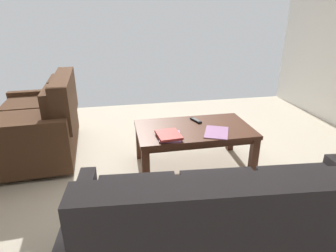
{
  "coord_description": "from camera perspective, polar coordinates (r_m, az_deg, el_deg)",
  "views": [
    {
      "loc": [
        0.46,
        2.26,
        1.53
      ],
      "look_at": [
        0.07,
        0.26,
        0.7
      ],
      "focal_mm": 30.09,
      "sensor_mm": 36.0,
      "label": 1
    }
  ],
  "objects": [
    {
      "name": "ground_plane",
      "position": [
        2.77,
        0.4,
        -11.43
      ],
      "size": [
        5.35,
        5.02,
        0.01
      ],
      "primitive_type": "cube",
      "color": "beige"
    },
    {
      "name": "book_stack",
      "position": [
        2.61,
        0.18,
        -1.96
      ],
      "size": [
        0.25,
        0.28,
        0.04
      ],
      "color": "#996699",
      "rests_on": "coffee_table"
    },
    {
      "name": "loose_magazine",
      "position": [
        2.76,
        9.81,
        -1.27
      ],
      "size": [
        0.32,
        0.37,
        0.01
      ],
      "primitive_type": "cube",
      "rotation": [
        0.0,
        0.0,
        5.87
      ],
      "color": "#996699",
      "rests_on": "coffee_table"
    },
    {
      "name": "loveseat_near",
      "position": [
        3.44,
        -24.14,
        0.59
      ],
      "size": [
        0.89,
        1.33,
        0.89
      ],
      "color": "black",
      "rests_on": "ground"
    },
    {
      "name": "tv_remote",
      "position": [
        3.01,
        5.66,
        1.15
      ],
      "size": [
        0.09,
        0.17,
        0.02
      ],
      "color": "black",
      "rests_on": "coffee_table"
    },
    {
      "name": "sofa_main",
      "position": [
        1.77,
        13.34,
        -19.92
      ],
      "size": [
        1.91,
        0.99,
        0.87
      ],
      "color": "black",
      "rests_on": "ground"
    },
    {
      "name": "coffee_table",
      "position": [
        2.88,
        5.26,
        -1.51
      ],
      "size": [
        1.16,
        0.67,
        0.44
      ],
      "color": "#4C2819",
      "rests_on": "ground"
    }
  ]
}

